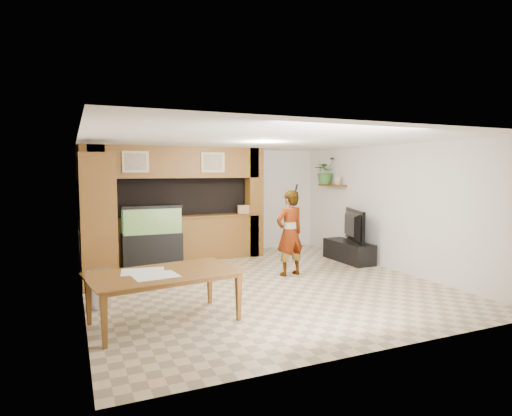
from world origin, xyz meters
name	(u,v)px	position (x,y,z in m)	size (l,w,h in m)	color
floor	(259,283)	(0.00, 0.00, 0.00)	(6.50, 6.50, 0.00)	#C5B089
ceiling	(259,141)	(0.00, 0.00, 2.60)	(6.50, 6.50, 0.00)	white
wall_back	(207,201)	(0.00, 3.25, 1.30)	(6.00, 6.00, 0.00)	beige
wall_left	(81,221)	(-3.00, 0.00, 1.30)	(6.50, 6.50, 0.00)	beige
wall_right	(390,207)	(3.00, 0.00, 1.30)	(6.50, 6.50, 0.00)	beige
partition	(175,204)	(-0.95, 2.64, 1.31)	(4.20, 0.99, 2.60)	brown
wall_clock	(80,180)	(-2.97, 1.00, 1.90)	(0.05, 0.25, 0.25)	black
wall_shelf	(332,185)	(2.85, 1.95, 1.70)	(0.25, 0.90, 0.04)	brown
pantry_cabinet	(98,220)	(-2.70, 1.05, 1.19)	(0.59, 0.97, 2.37)	brown
trash_can	(100,289)	(-2.78, -0.33, 0.29)	(0.32, 0.32, 0.58)	#B2B2B7
aquarium	(152,238)	(-1.59, 1.95, 0.66)	(1.22, 0.46, 1.35)	black
tv_stand	(349,251)	(2.65, 0.94, 0.23)	(0.50, 1.37, 0.46)	black
television	(349,225)	(2.65, 0.94, 0.82)	(1.28, 0.17, 0.74)	black
photo_frame	(338,181)	(2.85, 1.72, 1.82)	(0.03, 0.14, 0.19)	tan
potted_plant	(325,171)	(2.82, 2.23, 2.05)	(0.60, 0.52, 0.67)	#366E2C
person	(290,233)	(0.80, 0.32, 0.84)	(0.61, 0.40, 1.68)	#8D704D
microphone	(296,188)	(0.85, 0.16, 1.73)	(0.04, 0.04, 0.16)	black
dining_table	(166,298)	(-2.00, -1.38, 0.35)	(1.99, 1.11, 0.70)	brown
newspaper_a	(155,276)	(-2.16, -1.52, 0.70)	(0.56, 0.41, 0.01)	silver
newspaper_b	(143,271)	(-2.27, -1.20, 0.70)	(0.57, 0.41, 0.01)	silver
counter_box	(244,209)	(0.68, 2.45, 1.14)	(0.30, 0.20, 0.20)	#9F7856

